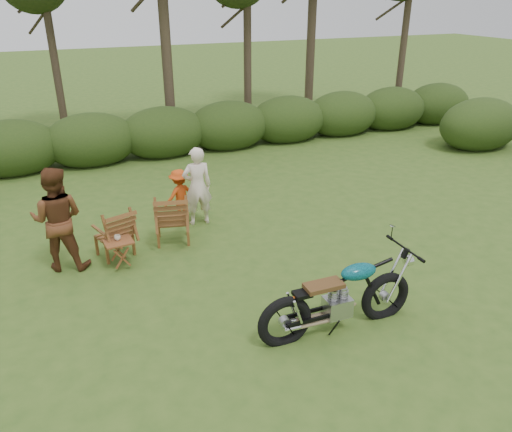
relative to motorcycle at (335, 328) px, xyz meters
name	(u,v)px	position (x,y,z in m)	size (l,w,h in m)	color
ground	(316,329)	(-0.27, 0.08, 0.00)	(80.00, 80.00, 0.00)	#34531B
tree_line	(166,13)	(0.23, 9.82, 3.81)	(22.52, 11.62, 8.14)	#33261C
motorcycle	(335,328)	(0.00, 0.00, 0.00)	(2.26, 0.86, 1.29)	#0C8C9D
lawn_chair_right	(174,241)	(-1.44, 3.54, 0.00)	(0.70, 0.70, 1.01)	brown
lawn_chair_left	(116,255)	(-2.54, 3.42, 0.00)	(0.64, 0.64, 0.94)	#5E2F17
side_table	(120,254)	(-2.52, 2.95, 0.25)	(0.49, 0.41, 0.50)	brown
cup	(117,238)	(-2.52, 2.99, 0.55)	(0.11, 0.11, 0.09)	beige
adult_a	(199,223)	(-0.75, 4.13, 0.00)	(0.59, 0.39, 1.62)	#F4DDC9
adult_b	(66,266)	(-3.41, 3.34, 0.00)	(0.88, 0.69, 1.82)	brown
child	(181,220)	(-1.05, 4.42, 0.00)	(0.72, 0.41, 1.11)	#CA4413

